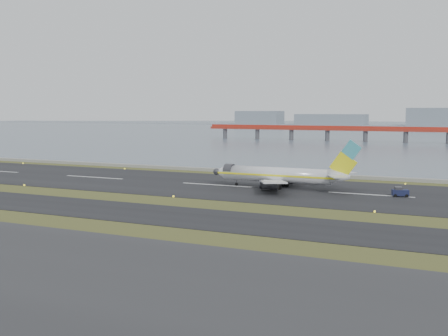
# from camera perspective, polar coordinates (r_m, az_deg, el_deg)

# --- Properties ---
(ground) EXTENTS (1000.00, 1000.00, 0.00)m
(ground) POSITION_cam_1_polar(r_m,az_deg,el_deg) (122.00, -6.94, -3.48)
(ground) COLOR #364B1B
(ground) RESTS_ON ground
(taxiway_strip) EXTENTS (1000.00, 18.00, 0.10)m
(taxiway_strip) POSITION_cam_1_polar(r_m,az_deg,el_deg) (112.16, -10.19, -4.34)
(taxiway_strip) COLOR black
(taxiway_strip) RESTS_ON ground
(runway_strip) EXTENTS (1000.00, 45.00, 0.10)m
(runway_strip) POSITION_cam_1_polar(r_m,az_deg,el_deg) (147.98, -0.77, -1.76)
(runway_strip) COLOR black
(runway_strip) RESTS_ON ground
(seawall) EXTENTS (1000.00, 2.50, 1.00)m
(seawall) POSITION_cam_1_polar(r_m,az_deg,el_deg) (175.21, 3.52, -0.41)
(seawall) COLOR gray
(seawall) RESTS_ON ground
(bay_water) EXTENTS (1400.00, 800.00, 1.30)m
(bay_water) POSITION_cam_1_polar(r_m,az_deg,el_deg) (565.93, 18.63, 3.63)
(bay_water) COLOR #4E5F6F
(bay_water) RESTS_ON ground
(red_pier) EXTENTS (260.00, 5.00, 10.20)m
(red_pier) POSITION_cam_1_polar(r_m,az_deg,el_deg) (354.91, 18.00, 3.63)
(red_pier) COLOR #AF2D1E
(red_pier) RESTS_ON ground
(far_shoreline) EXTENTS (1400.00, 80.00, 60.50)m
(far_shoreline) POSITION_cam_1_polar(r_m,az_deg,el_deg) (723.84, 21.17, 4.46)
(far_shoreline) COLOR gray
(far_shoreline) RESTS_ON ground
(airliner) EXTENTS (38.52, 32.89, 12.80)m
(airliner) POSITION_cam_1_polar(r_m,az_deg,el_deg) (142.08, 5.89, -0.72)
(airliner) COLOR silver
(airliner) RESTS_ON ground
(pushback_tug) EXTENTS (4.09, 3.08, 2.32)m
(pushback_tug) POSITION_cam_1_polar(r_m,az_deg,el_deg) (134.48, 17.44, -2.35)
(pushback_tug) COLOR #161B3D
(pushback_tug) RESTS_ON ground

